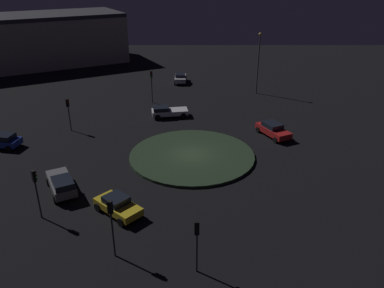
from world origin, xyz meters
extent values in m
plane|color=black|center=(0.00, 0.00, 0.00)|extent=(119.30, 119.30, 0.00)
cylinder|color=#263823|center=(0.00, 0.00, 0.13)|extent=(12.46, 12.46, 0.27)
cube|color=silver|center=(26.91, 1.87, 0.69)|extent=(3.85, 1.77, 0.69)
cube|color=black|center=(26.73, 1.87, 1.26)|extent=(1.71, 1.55, 0.46)
cylinder|color=black|center=(28.29, 2.75, 0.34)|extent=(0.69, 0.22, 0.69)
cylinder|color=black|center=(28.30, 0.99, 0.34)|extent=(0.69, 0.22, 0.69)
cylinder|color=black|center=(25.52, 2.75, 0.34)|extent=(0.69, 0.22, 0.69)
cylinder|color=black|center=(25.53, 0.99, 0.34)|extent=(0.69, 0.22, 0.69)
cube|color=#1E38A5|center=(2.21, 20.12, 0.66)|extent=(2.52, 4.47, 0.66)
cube|color=black|center=(2.10, 19.54, 1.26)|extent=(1.89, 2.21, 0.53)
cylinder|color=black|center=(1.06, 18.79, 0.33)|extent=(0.34, 0.69, 0.66)
cylinder|color=black|center=(2.79, 18.47, 0.33)|extent=(0.34, 0.69, 0.66)
cube|color=gold|center=(-9.79, 5.66, 0.64)|extent=(3.99, 4.14, 0.59)
cube|color=black|center=(-9.68, 5.79, 1.19)|extent=(2.30, 2.32, 0.52)
cylinder|color=black|center=(-9.47, 7.32, 0.34)|extent=(0.63, 0.66, 0.69)
cylinder|color=black|center=(-8.17, 6.14, 0.34)|extent=(0.63, 0.66, 0.69)
cylinder|color=black|center=(-11.41, 5.19, 0.34)|extent=(0.63, 0.66, 0.69)
cylinder|color=black|center=(-10.11, 4.01, 0.34)|extent=(0.63, 0.66, 0.69)
cube|color=red|center=(5.11, -9.07, 0.65)|extent=(4.81, 3.57, 0.65)
cube|color=black|center=(5.31, -8.97, 1.23)|extent=(2.59, 2.34, 0.52)
cylinder|color=black|center=(4.05, -10.58, 0.32)|extent=(0.67, 0.48, 0.64)
cylinder|color=black|center=(3.27, -8.98, 0.32)|extent=(0.67, 0.48, 0.64)
cylinder|color=black|center=(6.95, -9.17, 0.32)|extent=(0.67, 0.48, 0.64)
cylinder|color=black|center=(6.17, -7.56, 0.32)|extent=(0.67, 0.48, 0.64)
cube|color=white|center=(11.21, 2.79, 0.64)|extent=(2.54, 4.71, 0.58)
cube|color=black|center=(11.04, 3.87, 1.16)|extent=(1.92, 2.16, 0.46)
cylinder|color=black|center=(12.38, 1.35, 0.35)|extent=(0.33, 0.73, 0.70)
cylinder|color=black|center=(10.55, 1.05, 0.35)|extent=(0.33, 0.73, 0.70)
cylinder|color=black|center=(11.87, 4.52, 0.35)|extent=(0.33, 0.73, 0.70)
cylinder|color=black|center=(10.04, 4.23, 0.35)|extent=(0.33, 0.73, 0.70)
cube|color=slate|center=(-6.49, 11.02, 0.71)|extent=(4.68, 3.61, 0.73)
cube|color=black|center=(-7.40, 10.52, 1.34)|extent=(2.63, 2.38, 0.52)
cylinder|color=black|center=(-5.51, 12.53, 0.35)|extent=(0.71, 0.52, 0.69)
cylinder|color=black|center=(-4.69, 11.00, 0.35)|extent=(0.71, 0.52, 0.69)
cylinder|color=black|center=(-8.29, 11.04, 0.35)|extent=(0.71, 0.52, 0.69)
cylinder|color=black|center=(-7.46, 9.50, 0.35)|extent=(0.71, 0.52, 0.69)
cylinder|color=#2D2D2D|center=(6.69, 13.99, 1.46)|extent=(0.12, 0.12, 2.91)
cube|color=black|center=(6.69, 13.99, 3.36)|extent=(0.37, 0.33, 0.90)
sphere|color=red|center=(6.63, 13.86, 3.63)|extent=(0.20, 0.20, 0.20)
sphere|color=#4C380F|center=(6.63, 13.86, 3.36)|extent=(0.20, 0.20, 0.20)
sphere|color=#0F3819|center=(6.63, 13.86, 3.09)|extent=(0.20, 0.20, 0.20)
cylinder|color=#2D2D2D|center=(-10.32, 11.40, 1.57)|extent=(0.12, 0.12, 3.15)
cube|color=black|center=(-10.32, 11.40, 3.60)|extent=(0.37, 0.36, 0.90)
sphere|color=#3F0C0C|center=(-10.23, 11.30, 3.87)|extent=(0.20, 0.20, 0.20)
sphere|color=#4C380F|center=(-10.23, 11.30, 3.60)|extent=(0.20, 0.20, 0.20)
sphere|color=#1EE53F|center=(-10.23, 11.30, 3.33)|extent=(0.20, 0.20, 0.20)
cylinder|color=#2D2D2D|center=(-15.98, -0.28, 1.43)|extent=(0.12, 0.12, 2.86)
cube|color=black|center=(-15.98, -0.28, 3.31)|extent=(0.23, 0.30, 0.90)
sphere|color=#3F0C0C|center=(-15.83, -0.28, 3.58)|extent=(0.20, 0.20, 0.20)
sphere|color=#4C380F|center=(-15.83, -0.28, 3.31)|extent=(0.20, 0.20, 0.20)
sphere|color=#1EE53F|center=(-15.83, -0.28, 3.04)|extent=(0.20, 0.20, 0.20)
cylinder|color=#2D2D2D|center=(16.60, 5.49, 1.80)|extent=(0.12, 0.12, 3.60)
cube|color=black|center=(16.60, 5.49, 4.05)|extent=(0.30, 0.35, 0.90)
sphere|color=#3F0C0C|center=(16.46, 5.45, 4.32)|extent=(0.20, 0.20, 0.20)
sphere|color=#4C380F|center=(16.46, 5.45, 4.05)|extent=(0.20, 0.20, 0.20)
sphere|color=#1EE53F|center=(16.46, 5.45, 3.78)|extent=(0.20, 0.20, 0.20)
cylinder|color=#2D2D2D|center=(-14.57, 5.07, 1.68)|extent=(0.12, 0.12, 3.35)
cube|color=black|center=(-14.57, 5.07, 3.80)|extent=(0.31, 0.36, 0.90)
sphere|color=#3F0C0C|center=(-14.43, 5.02, 4.07)|extent=(0.20, 0.20, 0.20)
sphere|color=#4C380F|center=(-14.43, 5.02, 3.80)|extent=(0.20, 0.20, 0.20)
sphere|color=#1EE53F|center=(-14.43, 5.02, 3.53)|extent=(0.20, 0.20, 0.20)
cylinder|color=#4C4C51|center=(21.09, -9.60, 4.25)|extent=(0.18, 0.18, 8.50)
sphere|color=#F9D166|center=(21.09, -9.60, 8.63)|extent=(0.44, 0.44, 0.44)
cube|color=#ADA893|center=(39.90, 29.63, 4.28)|extent=(27.37, 34.65, 8.55)
cube|color=#333338|center=(39.90, 29.63, 8.90)|extent=(27.37, 34.65, 0.70)
camera|label=1|loc=(-34.54, 0.02, 17.36)|focal=36.12mm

